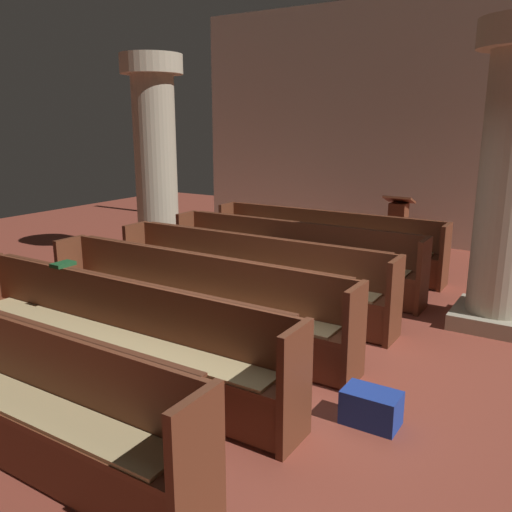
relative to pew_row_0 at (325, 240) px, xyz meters
name	(u,v)px	position (x,y,z in m)	size (l,w,h in m)	color
ground_plane	(264,364)	(0.96, -3.43, -0.48)	(19.20, 19.20, 0.00)	brown
back_wall	(438,124)	(0.96, 2.65, 1.77)	(10.00, 0.16, 4.50)	silver
pew_row_0	(325,240)	(0.00, 0.00, 0.00)	(3.74, 0.46, 0.92)	brown
pew_row_1	(291,254)	(0.00, -1.11, 0.00)	(3.74, 0.46, 0.92)	brown
pew_row_2	(248,273)	(0.00, -2.23, 0.00)	(3.74, 0.47, 0.92)	brown
pew_row_3	(191,297)	(0.00, -3.34, 0.00)	(3.74, 0.46, 0.92)	brown
pew_row_4	(112,331)	(0.00, -4.45, 0.00)	(3.74, 0.46, 0.92)	brown
pillar_aisle_side	(512,175)	(2.70, -1.15, 1.24)	(0.99, 0.99, 3.31)	#9F967E
pillar_far_side	(156,157)	(-2.65, -0.89, 1.24)	(0.99, 0.99, 3.31)	#9F967E
lectern	(397,232)	(0.73, 1.36, -0.03)	(0.48, 0.45, 1.08)	#562B1A
hymn_book	(63,264)	(-0.83, -4.26, 0.45)	(0.14, 0.22, 0.04)	#194723
kneeler_box_blue	(371,408)	(2.21, -3.90, -0.35)	(0.43, 0.27, 0.27)	navy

